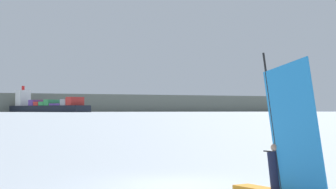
# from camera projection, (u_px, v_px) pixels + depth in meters

# --- Properties ---
(ground_plane) EXTENTS (4000.00, 4000.00, 0.00)m
(ground_plane) POSITION_uv_depth(u_px,v_px,m) (170.00, 184.00, 18.08)
(ground_plane) COLOR #9EA8B2
(windsurfer) EXTENTS (1.68, 3.27, 4.01)m
(windsurfer) POSITION_uv_depth(u_px,v_px,m) (282.00, 154.00, 15.71)
(windsurfer) COLOR orange
(windsurfer) RESTS_ON ground_plane
(cargo_ship) EXTENTS (113.45, 138.36, 36.06)m
(cargo_ship) POSITION_uv_depth(u_px,v_px,m) (47.00, 106.00, 756.77)
(cargo_ship) COLOR black
(cargo_ship) RESTS_ON ground_plane
(distant_headland) EXTENTS (762.14, 592.30, 26.40)m
(distant_headland) POSITION_uv_depth(u_px,v_px,m) (155.00, 105.00, 1120.78)
(distant_headland) COLOR #60665B
(distant_headland) RESTS_ON ground_plane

